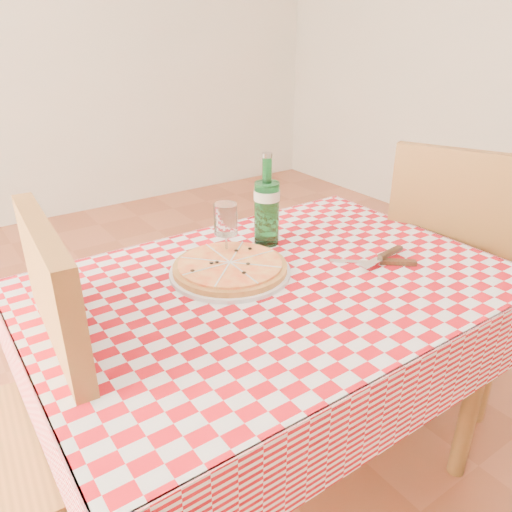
{
  "coord_description": "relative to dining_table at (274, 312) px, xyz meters",
  "views": [
    {
      "loc": [
        -0.73,
        -0.96,
        1.41
      ],
      "look_at": [
        -0.02,
        0.06,
        0.82
      ],
      "focal_mm": 35.0,
      "sensor_mm": 36.0,
      "label": 1
    }
  ],
  "objects": [
    {
      "name": "tablecloth",
      "position": [
        0.0,
        0.0,
        0.09
      ],
      "size": [
        1.3,
        0.9,
        0.01
      ],
      "primitive_type": "cube",
      "color": "#9A0911",
      "rests_on": "dining_table"
    },
    {
      "name": "wine_glass",
      "position": [
        -0.03,
        0.19,
        0.19
      ],
      "size": [
        0.09,
        0.09,
        0.18
      ],
      "primitive_type": null,
      "rotation": [
        0.0,
        0.0,
        -0.29
      ],
      "color": "white",
      "rests_on": "tablecloth"
    },
    {
      "name": "water_bottle",
      "position": [
        0.14,
        0.23,
        0.25
      ],
      "size": [
        0.09,
        0.09,
        0.29
      ],
      "primitive_type": null,
      "rotation": [
        0.0,
        0.0,
        -0.15
      ],
      "color": "#1A6A2E",
      "rests_on": "tablecloth"
    },
    {
      "name": "chair_near",
      "position": [
        0.84,
        -0.01,
        -0.07
      ],
      "size": [
        0.62,
        0.62,
        1.03
      ],
      "rotation": [
        0.0,
        0.0,
        0.43
      ],
      "color": "brown",
      "rests_on": "ground"
    },
    {
      "name": "cutlery",
      "position": [
        0.32,
        -0.09,
        0.11
      ],
      "size": [
        0.31,
        0.28,
        0.03
      ],
      "primitive_type": null,
      "rotation": [
        0.0,
        0.0,
        -0.22
      ],
      "color": "silver",
      "rests_on": "tablecloth"
    },
    {
      "name": "pizza_plate",
      "position": [
        -0.07,
        0.11,
        0.12
      ],
      "size": [
        0.36,
        0.36,
        0.04
      ],
      "primitive_type": null,
      "rotation": [
        0.0,
        0.0,
        -0.05
      ],
      "color": "#D28D46",
      "rests_on": "tablecloth"
    },
    {
      "name": "dining_table",
      "position": [
        0.0,
        0.0,
        0.0
      ],
      "size": [
        1.2,
        0.8,
        0.75
      ],
      "color": "brown",
      "rests_on": "ground"
    },
    {
      "name": "chair_far",
      "position": [
        -0.67,
        0.06,
        -0.07
      ],
      "size": [
        0.5,
        0.5,
        1.04
      ],
      "rotation": [
        0.0,
        0.0,
        3.07
      ],
      "color": "brown",
      "rests_on": "ground"
    }
  ]
}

